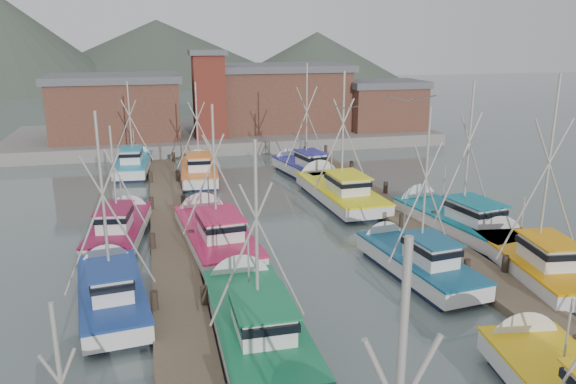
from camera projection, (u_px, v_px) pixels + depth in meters
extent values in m
plane|color=#4F5F5C|center=(329.00, 279.00, 26.47)|extent=(260.00, 260.00, 0.00)
cube|color=brown|center=(174.00, 257.00, 28.57)|extent=(2.20, 46.00, 0.40)
cylinder|color=black|center=(155.00, 308.00, 22.66)|extent=(0.30, 0.30, 1.50)
cylinder|color=black|center=(153.00, 247.00, 29.21)|extent=(0.30, 0.30, 1.50)
cylinder|color=black|center=(152.00, 208.00, 35.76)|extent=(0.30, 0.30, 1.50)
cylinder|color=black|center=(151.00, 182.00, 42.31)|extent=(0.30, 0.30, 1.50)
cylinder|color=black|center=(150.00, 162.00, 48.86)|extent=(0.30, 0.30, 1.50)
cylinder|color=black|center=(205.00, 303.00, 23.11)|extent=(0.30, 0.30, 1.50)
cylinder|color=black|center=(192.00, 244.00, 29.66)|extent=(0.30, 0.30, 1.50)
cylinder|color=black|center=(184.00, 206.00, 36.21)|extent=(0.30, 0.30, 1.50)
cylinder|color=black|center=(178.00, 180.00, 42.76)|extent=(0.30, 0.30, 1.50)
cylinder|color=black|center=(174.00, 161.00, 49.31)|extent=(0.30, 0.30, 1.50)
cube|color=brown|center=(425.00, 235.00, 31.76)|extent=(2.20, 46.00, 0.40)
cylinder|color=black|center=(575.00, 356.00, 19.30)|extent=(0.30, 0.30, 1.50)
cylinder|color=black|center=(466.00, 275.00, 25.85)|extent=(0.30, 0.30, 1.50)
cylinder|color=black|center=(401.00, 226.00, 32.40)|extent=(0.30, 0.30, 1.50)
cylinder|color=black|center=(359.00, 194.00, 38.95)|extent=(0.30, 0.30, 1.50)
cylinder|color=black|center=(328.00, 171.00, 45.50)|extent=(0.30, 0.30, 1.50)
cylinder|color=black|center=(305.00, 154.00, 52.05)|extent=(0.30, 0.30, 1.50)
cylinder|color=black|center=(504.00, 270.00, 26.30)|extent=(0.30, 0.30, 1.50)
cylinder|color=black|center=(433.00, 224.00, 32.85)|extent=(0.30, 0.30, 1.50)
cylinder|color=black|center=(385.00, 192.00, 39.40)|extent=(0.30, 0.30, 1.50)
cylinder|color=black|center=(351.00, 170.00, 45.95)|extent=(0.30, 0.30, 1.50)
cylinder|color=black|center=(326.00, 153.00, 52.50)|extent=(0.30, 0.30, 1.50)
cube|color=gray|center=(225.00, 135.00, 60.93)|extent=(44.00, 16.00, 1.20)
cube|color=brown|center=(116.00, 110.00, 55.65)|extent=(12.00, 8.00, 5.50)
cube|color=#58585D|center=(114.00, 78.00, 54.82)|extent=(12.72, 8.48, 0.70)
cube|color=brown|center=(279.00, 100.00, 61.30)|extent=(14.00, 9.00, 6.20)
cube|color=#58585D|center=(279.00, 68.00, 60.38)|extent=(14.84, 9.54, 0.70)
cube|color=brown|center=(383.00, 108.00, 61.23)|extent=(8.00, 6.00, 4.50)
cube|color=#58585D|center=(384.00, 84.00, 60.53)|extent=(8.48, 6.36, 0.70)
cube|color=maroon|center=(209.00, 97.00, 55.50)|extent=(3.00, 3.00, 8.00)
cube|color=#58585D|center=(207.00, 53.00, 54.35)|extent=(3.60, 3.60, 0.50)
cone|color=#3F493D|center=(0.00, 87.00, 124.96)|extent=(110.00, 110.00, 42.00)
cone|color=#3F493D|center=(160.00, 79.00, 146.98)|extent=(140.00, 140.00, 30.00)
cone|color=#3F493D|center=(317.00, 79.00, 146.74)|extent=(90.00, 90.00, 24.00)
cone|color=silver|center=(515.00, 339.00, 20.16)|extent=(2.84, 1.43, 2.72)
cylinder|color=#A49F96|center=(567.00, 335.00, 17.03)|extent=(0.08, 0.08, 2.43)
cube|color=#0F1A33|center=(257.00, 342.00, 20.93)|extent=(2.63, 8.02, 0.70)
cube|color=silver|center=(257.00, 326.00, 20.75)|extent=(2.98, 9.11, 0.80)
cube|color=#157748|center=(257.00, 317.00, 20.65)|extent=(3.07, 9.20, 0.10)
cone|color=silver|center=(238.00, 280.00, 25.05)|extent=(2.85, 1.11, 2.85)
cube|color=silver|center=(263.00, 317.00, 19.48)|extent=(1.84, 2.74, 1.10)
cube|color=black|center=(263.00, 311.00, 19.41)|extent=(1.96, 3.01, 0.28)
cube|color=#157748|center=(262.00, 302.00, 19.32)|extent=(2.08, 3.19, 0.07)
cylinder|color=#A49F96|center=(257.00, 233.00, 19.58)|extent=(0.13, 0.13, 6.64)
cylinder|color=#A49F96|center=(241.00, 255.00, 19.66)|extent=(2.38, 0.10, 5.20)
cylinder|color=#A49F96|center=(273.00, 253.00, 19.92)|extent=(2.38, 0.10, 5.20)
cylinder|color=#A49F96|center=(249.00, 269.00, 21.85)|extent=(0.07, 0.07, 2.54)
cube|color=#0F1A33|center=(417.00, 276.00, 26.67)|extent=(3.01, 6.98, 0.70)
cube|color=silver|center=(418.00, 263.00, 26.49)|extent=(3.42, 7.93, 0.80)
cube|color=#115375|center=(419.00, 256.00, 26.39)|extent=(3.51, 8.02, 0.10)
cone|color=silver|center=(378.00, 240.00, 29.99)|extent=(2.52, 1.39, 2.40)
cube|color=silver|center=(431.00, 251.00, 25.40)|extent=(1.82, 2.48, 1.10)
cube|color=black|center=(431.00, 247.00, 25.34)|extent=(1.95, 2.72, 0.28)
cube|color=#115375|center=(432.00, 239.00, 25.25)|extent=(2.07, 2.88, 0.07)
cylinder|color=#A49F96|center=(425.00, 185.00, 25.31)|extent=(0.12, 0.12, 6.98)
cylinder|color=#A49F96|center=(415.00, 203.00, 25.36)|extent=(2.48, 0.38, 5.45)
cylinder|color=#A49F96|center=(433.00, 201.00, 25.69)|extent=(2.48, 0.38, 5.45)
cylinder|color=#A49F96|center=(404.00, 222.00, 27.31)|extent=(0.07, 0.07, 2.14)
cube|color=#0F1A33|center=(113.00, 309.00, 23.47)|extent=(2.97, 6.95, 0.70)
cube|color=silver|center=(112.00, 295.00, 23.29)|extent=(3.37, 7.90, 0.80)
cube|color=navy|center=(111.00, 286.00, 23.19)|extent=(3.46, 7.98, 0.10)
cone|color=silver|center=(107.00, 264.00, 26.79)|extent=(2.50, 1.37, 2.39)
cube|color=silver|center=(111.00, 282.00, 22.21)|extent=(1.80, 2.46, 1.10)
cube|color=black|center=(111.00, 277.00, 22.14)|extent=(1.93, 2.70, 0.28)
cube|color=navy|center=(110.00, 269.00, 22.05)|extent=(2.05, 2.87, 0.07)
cylinder|color=#A49F96|center=(103.00, 203.00, 22.07)|extent=(0.13, 0.13, 7.24)
cylinder|color=#A49F96|center=(91.00, 225.00, 22.12)|extent=(2.58, 0.39, 5.66)
cylinder|color=#A49F96|center=(119.00, 222.00, 22.48)|extent=(2.58, 0.39, 5.66)
cylinder|color=#A49F96|center=(106.00, 247.00, 24.10)|extent=(0.07, 0.07, 2.30)
cube|color=#0F1A33|center=(533.00, 275.00, 26.73)|extent=(3.33, 7.58, 0.70)
cube|color=silver|center=(534.00, 263.00, 26.55)|extent=(3.79, 8.61, 0.80)
cube|color=orange|center=(535.00, 255.00, 26.45)|extent=(3.88, 8.70, 0.10)
cone|color=silver|center=(493.00, 236.00, 30.58)|extent=(2.75, 1.43, 2.63)
cube|color=silver|center=(548.00, 252.00, 25.34)|extent=(2.01, 2.70, 1.10)
cube|color=black|center=(549.00, 247.00, 25.28)|extent=(2.15, 2.96, 0.28)
cube|color=orange|center=(550.00, 240.00, 25.18)|extent=(2.28, 3.14, 0.07)
cylinder|color=#A49F96|center=(548.00, 169.00, 25.15)|extent=(0.14, 0.14, 8.41)
cylinder|color=#A49F96|center=(534.00, 190.00, 25.36)|extent=(2.98, 0.47, 6.57)
cylinder|color=#A49F96|center=(557.00, 190.00, 25.48)|extent=(2.98, 0.47, 6.57)
cylinder|color=#A49F96|center=(522.00, 221.00, 27.56)|extent=(0.08, 0.08, 2.44)
cube|color=#0F1A33|center=(216.00, 247.00, 30.30)|extent=(3.44, 8.48, 0.70)
cube|color=silver|center=(216.00, 236.00, 30.13)|extent=(3.91, 9.63, 0.80)
cube|color=#CB1C4E|center=(216.00, 229.00, 30.03)|extent=(4.01, 9.74, 0.10)
cone|color=silver|center=(200.00, 213.00, 34.45)|extent=(3.02, 1.36, 2.94)
cube|color=silver|center=(220.00, 226.00, 28.85)|extent=(2.15, 2.98, 1.10)
cube|color=black|center=(220.00, 221.00, 28.78)|extent=(2.29, 3.27, 0.28)
cube|color=#CB1C4E|center=(220.00, 215.00, 28.69)|extent=(2.43, 3.47, 0.07)
cylinder|color=#A49F96|center=(214.00, 169.00, 28.95)|extent=(0.14, 0.14, 6.66)
cylinder|color=#A49F96|center=(203.00, 185.00, 28.98)|extent=(2.39, 0.32, 5.21)
cylinder|color=#A49F96|center=(226.00, 183.00, 29.35)|extent=(2.39, 0.32, 5.21)
cylinder|color=#A49F96|center=(209.00, 199.00, 31.24)|extent=(0.08, 0.08, 2.62)
cube|color=#0F1A33|center=(340.00, 202.00, 38.60)|extent=(3.27, 8.79, 0.70)
cube|color=silver|center=(340.00, 193.00, 38.42)|extent=(3.72, 9.99, 0.80)
cube|color=#F8EF10|center=(340.00, 187.00, 38.32)|extent=(3.82, 10.09, 0.10)
cone|color=silver|center=(316.00, 178.00, 43.00)|extent=(3.13, 1.26, 3.07)
cube|color=silver|center=(347.00, 183.00, 37.08)|extent=(2.14, 3.05, 1.10)
cube|color=black|center=(347.00, 180.00, 37.02)|extent=(2.28, 3.35, 0.28)
cube|color=#F8EF10|center=(348.00, 175.00, 36.92)|extent=(2.42, 3.56, 0.07)
cylinder|color=#A49F96|center=(343.00, 131.00, 37.09)|extent=(0.14, 0.14, 7.79)
cylinder|color=#A49F96|center=(334.00, 145.00, 37.16)|extent=(2.79, 0.25, 6.09)
cylinder|color=#A49F96|center=(351.00, 144.00, 37.51)|extent=(2.79, 0.25, 6.09)
cylinder|color=#A49F96|center=(332.00, 164.00, 39.63)|extent=(0.08, 0.08, 2.74)
cube|color=#0F1A33|center=(120.00, 241.00, 31.26)|extent=(3.10, 7.09, 0.70)
cube|color=silver|center=(119.00, 230.00, 31.08)|extent=(3.52, 8.06, 0.80)
cube|color=maroon|center=(119.00, 223.00, 30.98)|extent=(3.61, 8.15, 0.10)
cone|color=silver|center=(131.00, 211.00, 34.85)|extent=(2.55, 1.41, 2.43)
cube|color=silver|center=(115.00, 219.00, 29.93)|extent=(1.86, 2.52, 1.10)
cube|color=black|center=(114.00, 215.00, 29.87)|extent=(1.99, 2.77, 0.28)
cube|color=maroon|center=(114.00, 208.00, 29.77)|extent=(2.11, 2.94, 0.07)
cylinder|color=#A49F96|center=(114.00, 176.00, 30.10)|extent=(0.13, 0.13, 5.42)
cylinder|color=#A49F96|center=(105.00, 188.00, 30.21)|extent=(1.95, 0.34, 4.24)
cylinder|color=#A49F96|center=(125.00, 187.00, 30.32)|extent=(1.95, 0.34, 4.24)
cylinder|color=#A49F96|center=(121.00, 195.00, 31.99)|extent=(0.08, 0.08, 2.34)
cube|color=#0F1A33|center=(459.00, 233.00, 32.54)|extent=(3.94, 8.39, 0.70)
cube|color=silver|center=(460.00, 222.00, 32.36)|extent=(4.48, 9.53, 0.80)
cube|color=#086D7F|center=(460.00, 216.00, 32.26)|extent=(4.58, 9.63, 0.10)
cone|color=silver|center=(413.00, 203.00, 36.46)|extent=(3.04, 1.56, 2.89)
cube|color=silver|center=(474.00, 212.00, 31.14)|extent=(2.30, 3.02, 1.10)
cube|color=black|center=(475.00, 208.00, 31.07)|extent=(2.46, 3.31, 0.28)
cube|color=#086D7F|center=(475.00, 201.00, 30.98)|extent=(2.61, 3.51, 0.07)
cylinder|color=#A49F96|center=(468.00, 151.00, 31.07)|extent=(0.15, 0.15, 7.64)
cylinder|color=#A49F96|center=(458.00, 167.00, 31.07)|extent=(2.71, 0.55, 5.98)
cylinder|color=#A49F96|center=(476.00, 166.00, 31.54)|extent=(2.71, 0.55, 5.98)
cylinder|color=#A49F96|center=(444.00, 188.00, 33.39)|extent=(0.09, 0.09, 2.68)
cube|color=#0F1A33|center=(199.00, 179.00, 44.55)|extent=(2.76, 7.23, 0.70)
cube|color=silver|center=(199.00, 171.00, 44.37)|extent=(3.14, 8.22, 0.80)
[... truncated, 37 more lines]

